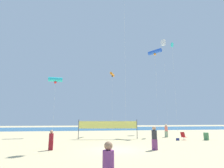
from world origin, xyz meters
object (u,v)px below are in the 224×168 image
(kite_cyan_inflatable, at_px, (172,45))
(beachgoer_charcoal_shirt, at_px, (154,137))
(folding_beach_chair, at_px, (183,136))
(mother_figure, at_px, (108,166))
(kite_orange_tube, at_px, (112,75))
(kite_cyan_tube, at_px, (55,80))
(kite_blue_tube, at_px, (155,52))
(kite_white_box, at_px, (163,43))
(trash_barrel, at_px, (206,136))
(beachgoer_maroon_shirt, at_px, (51,139))
(volleyball_net, at_px, (108,126))
(beach_handbag, at_px, (178,139))
(beachgoer_coral_shirt, at_px, (166,130))

(kite_cyan_inflatable, bearing_deg, beachgoer_charcoal_shirt, -123.73)
(folding_beach_chair, bearing_deg, mother_figure, -105.85)
(kite_orange_tube, relative_size, kite_cyan_tube, 1.14)
(kite_cyan_tube, bearing_deg, beachgoer_charcoal_shirt, -54.59)
(kite_blue_tube, bearing_deg, kite_white_box, 55.29)
(trash_barrel, distance_m, kite_cyan_tube, 21.94)
(kite_blue_tube, bearing_deg, beachgoer_maroon_shirt, -139.51)
(beachgoer_charcoal_shirt, bearing_deg, volleyball_net, 117.59)
(trash_barrel, relative_size, kite_white_box, 0.04)
(beach_handbag, height_order, kite_white_box, kite_white_box)
(volleyball_net, distance_m, kite_cyan_inflatable, 19.12)
(kite_blue_tube, height_order, kite_white_box, kite_white_box)
(folding_beach_chair, bearing_deg, beachgoer_charcoal_shirt, -112.51)
(beachgoer_maroon_shirt, xyz_separation_m, volleyball_net, (5.60, 7.66, 0.80))
(volleyball_net, relative_size, kite_blue_tube, 0.53)
(trash_barrel, bearing_deg, kite_cyan_tube, 156.76)
(kite_blue_tube, relative_size, kite_cyan_tube, 1.57)
(folding_beach_chair, xyz_separation_m, kite_orange_tube, (-7.35, 8.23, 9.25))
(folding_beach_chair, distance_m, kite_orange_tube, 14.40)
(trash_barrel, distance_m, beach_handbag, 3.60)
(kite_white_box, bearing_deg, folding_beach_chair, -108.02)
(mother_figure, height_order, kite_cyan_inflatable, kite_cyan_inflatable)
(trash_barrel, distance_m, kite_cyan_inflatable, 17.08)
(beach_handbag, distance_m, kite_cyan_tube, 19.05)
(folding_beach_chair, xyz_separation_m, kite_blue_tube, (-0.48, 6.42, 12.92))
(kite_white_box, distance_m, kite_cyan_inflatable, 6.61)
(beachgoer_coral_shirt, height_order, kite_blue_tube, kite_blue_tube)
(volleyball_net, distance_m, kite_blue_tube, 15.06)
(beach_handbag, xyz_separation_m, kite_white_box, (5.45, 14.04, 18.18))
(kite_orange_tube, xyz_separation_m, kite_white_box, (11.71, 5.18, 8.60))
(beach_handbag, relative_size, kite_orange_tube, 0.03)
(volleyball_net, bearing_deg, kite_orange_tube, 76.01)
(kite_cyan_tube, height_order, kite_cyan_inflatable, kite_cyan_inflatable)
(mother_figure, bearing_deg, kite_cyan_inflatable, 80.86)
(kite_white_box, xyz_separation_m, kite_cyan_inflatable, (-1.07, -5.81, -2.98))
(kite_blue_tube, height_order, kite_orange_tube, kite_blue_tube)
(folding_beach_chair, bearing_deg, kite_orange_tube, 152.28)
(folding_beach_chair, bearing_deg, beach_handbag, -129.57)
(beachgoer_charcoal_shirt, distance_m, kite_white_box, 28.61)
(beachgoer_maroon_shirt, distance_m, beach_handbag, 14.26)
(mother_figure, height_order, kite_blue_tube, kite_blue_tube)
(volleyball_net, bearing_deg, beach_handbag, -19.60)
(kite_orange_tube, bearing_deg, kite_blue_tube, -14.81)
(beachgoer_charcoal_shirt, xyz_separation_m, kite_cyan_inflatable, (9.57, 14.33, 14.35))
(beachgoer_coral_shirt, bearing_deg, volleyball_net, 161.21)
(folding_beach_chair, relative_size, kite_blue_tube, 0.06)
(mother_figure, xyz_separation_m, kite_cyan_inflatable, (14.46, 22.76, 14.43))
(beachgoer_maroon_shirt, height_order, beach_handbag, beachgoer_maroon_shirt)
(mother_figure, relative_size, kite_blue_tube, 0.12)
(folding_beach_chair, xyz_separation_m, kite_cyan_inflatable, (3.29, 7.61, 14.87))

